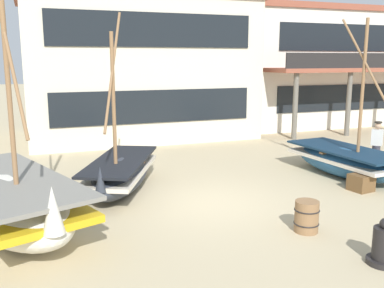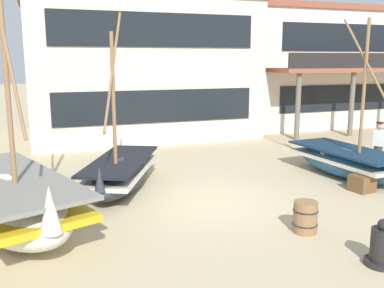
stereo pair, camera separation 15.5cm
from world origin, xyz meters
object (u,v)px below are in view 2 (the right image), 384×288
object	(u,v)px
fishing_boat_centre_large	(8,201)
fishing_boat_far_right	(121,173)
harbor_building_main	(139,67)
harbor_building_annex	(322,67)
capstan_winch	(382,247)
wooden_barrel	(305,217)
fishing_boat_near_left	(347,161)
fisherman_by_hull	(378,147)
cargo_crate	(362,183)

from	to	relation	value
fishing_boat_centre_large	fishing_boat_far_right	size ratio (longest dim) A/B	1.36
harbor_building_main	harbor_building_annex	xyz separation A→B (m)	(11.09, 0.57, -0.07)
fishing_boat_centre_large	capstan_winch	bearing A→B (deg)	-32.06
harbor_building_main	wooden_barrel	bearing A→B (deg)	-87.77
capstan_winch	harbor_building_main	distance (m)	15.67
fishing_boat_near_left	fishing_boat_far_right	bearing A→B (deg)	172.56
fisherman_by_hull	harbor_building_main	bearing A→B (deg)	120.46
fishing_boat_near_left	harbor_building_annex	bearing A→B (deg)	58.02
fishing_boat_centre_large	harbor_building_annex	distance (m)	20.59
fishing_boat_centre_large	fisherman_by_hull	xyz separation A→B (m)	(11.38, 1.37, 0.15)
fishing_boat_centre_large	wooden_barrel	bearing A→B (deg)	-20.59
fisherman_by_hull	harbor_building_annex	size ratio (longest dim) A/B	0.15
cargo_crate	harbor_building_main	bearing A→B (deg)	108.14
fishing_boat_near_left	cargo_crate	size ratio (longest dim) A/B	8.68
fisherman_by_hull	cargo_crate	size ratio (longest dim) A/B	2.95
capstan_winch	cargo_crate	distance (m)	4.74
harbor_building_main	cargo_crate	bearing A→B (deg)	-71.86
fishing_boat_near_left	fisherman_by_hull	xyz separation A→B (m)	(1.38, 0.17, 0.33)
fishing_boat_centre_large	capstan_winch	xyz separation A→B (m)	(6.52, -4.08, -0.33)
harbor_building_annex	wooden_barrel	bearing A→B (deg)	-126.77
capstan_winch	wooden_barrel	distance (m)	1.85
fisherman_by_hull	harbor_building_main	xyz separation A→B (m)	(-5.83, 9.90, 2.49)
fishing_boat_near_left	harbor_building_main	xyz separation A→B (m)	(-4.44, 10.08, 2.82)
capstan_winch	harbor_building_annex	distance (m)	19.10
wooden_barrel	cargo_crate	bearing A→B (deg)	31.63
wooden_barrel	fishing_boat_far_right	bearing A→B (deg)	126.01
wooden_barrel	cargo_crate	world-z (taller)	wooden_barrel
capstan_winch	harbor_building_annex	size ratio (longest dim) A/B	0.08
wooden_barrel	fishing_boat_near_left	bearing A→B (deg)	41.70
capstan_winch	cargo_crate	size ratio (longest dim) A/B	1.57
fishing_boat_near_left	capstan_winch	world-z (taller)	fishing_boat_near_left
fishing_boat_near_left	harbor_building_main	distance (m)	11.37
fishing_boat_far_right	harbor_building_annex	xyz separation A→B (m)	(13.77, 9.71, 2.73)
fisherman_by_hull	fishing_boat_far_right	bearing A→B (deg)	174.91
fisherman_by_hull	harbor_building_annex	bearing A→B (deg)	63.33
fishing_boat_far_right	fishing_boat_centre_large	bearing A→B (deg)	-143.46
fisherman_by_hull	capstan_winch	bearing A→B (deg)	-131.74
fishing_boat_centre_large	wooden_barrel	size ratio (longest dim) A/B	9.70
cargo_crate	fisherman_by_hull	bearing A→B (deg)	39.01
fisherman_by_hull	harbor_building_annex	distance (m)	11.97
fishing_boat_far_right	fisherman_by_hull	distance (m)	8.55
fishing_boat_near_left	fisherman_by_hull	size ratio (longest dim) A/B	2.94
fishing_boat_far_right	harbor_building_annex	size ratio (longest dim) A/B	0.45
fishing_boat_centre_large	cargo_crate	xyz separation A→B (m)	(9.35, -0.28, -0.45)
cargo_crate	fishing_boat_near_left	bearing A→B (deg)	66.12
fishing_boat_near_left	harbor_building_annex	world-z (taller)	harbor_building_annex
fisherman_by_hull	fishing_boat_centre_large	bearing A→B (deg)	-173.12
fishing_boat_near_left	capstan_winch	distance (m)	6.33
wooden_barrel	fishing_boat_centre_large	bearing A→B (deg)	159.41
fishing_boat_far_right	wooden_barrel	xyz separation A→B (m)	(3.21, -4.42, -0.17)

